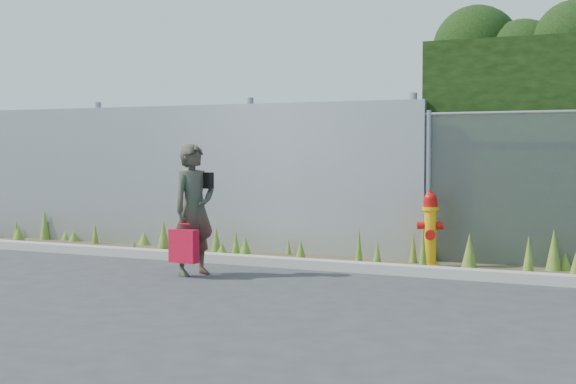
# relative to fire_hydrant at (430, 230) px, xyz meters

# --- Properties ---
(ground) EXTENTS (80.00, 80.00, 0.00)m
(ground) POSITION_rel_fire_hydrant_xyz_m (-1.21, -2.50, -0.49)
(ground) COLOR #333335
(ground) RESTS_ON ground
(curb) EXTENTS (16.00, 0.22, 0.12)m
(curb) POSITION_rel_fire_hydrant_xyz_m (-1.21, -0.70, -0.43)
(curb) COLOR #A8A097
(curb) RESTS_ON ground
(weed_strip) EXTENTS (16.00, 1.33, 0.53)m
(weed_strip) POSITION_rel_fire_hydrant_xyz_m (-1.70, -0.01, -0.35)
(weed_strip) COLOR #413A25
(weed_strip) RESTS_ON ground
(corrugated_fence) EXTENTS (8.50, 0.21, 2.30)m
(corrugated_fence) POSITION_rel_fire_hydrant_xyz_m (-4.45, 0.51, 0.62)
(corrugated_fence) COLOR #A9ABB0
(corrugated_fence) RESTS_ON ground
(fire_hydrant) EXTENTS (0.33, 0.30, 1.00)m
(fire_hydrant) POSITION_rel_fire_hydrant_xyz_m (0.00, 0.00, 0.00)
(fire_hydrant) COLOR #EAA80C
(fire_hydrant) RESTS_ON ground
(woman) EXTENTS (0.58, 0.68, 1.59)m
(woman) POSITION_rel_fire_hydrant_xyz_m (-2.46, -1.75, 0.31)
(woman) COLOR #0E5B3E
(woman) RESTS_ON ground
(red_tote_bag) EXTENTS (0.36, 0.13, 0.47)m
(red_tote_bag) POSITION_rel_fire_hydrant_xyz_m (-2.47, -1.98, -0.11)
(red_tote_bag) COLOR red
(black_shoulder_bag) EXTENTS (0.26, 0.11, 0.20)m
(black_shoulder_bag) POSITION_rel_fire_hydrant_xyz_m (-2.42, -1.62, 0.66)
(black_shoulder_bag) COLOR black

